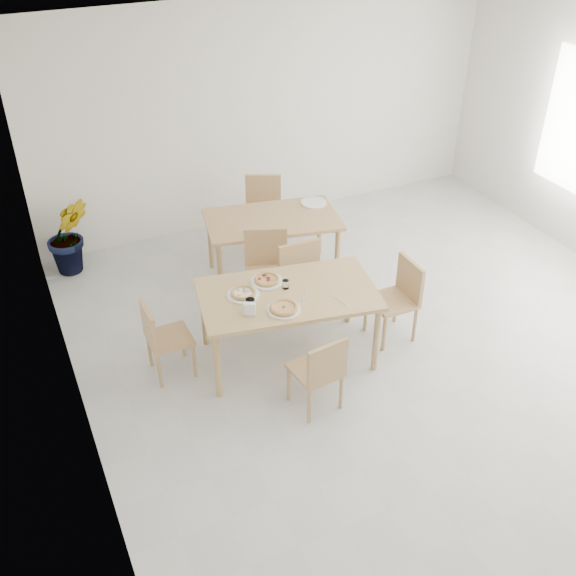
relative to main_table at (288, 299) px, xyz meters
name	(u,v)px	position (x,y,z in m)	size (l,w,h in m)	color
main_table	(288,299)	(0.00, 0.00, 0.00)	(1.78, 1.20, 0.75)	tan
chair_south	(320,369)	(-0.06, -0.79, -0.22)	(0.44, 0.44, 0.79)	tan
chair_north	(266,266)	(0.14, 0.84, -0.15)	(0.58, 0.58, 0.91)	tan
chair_west	(161,335)	(-1.16, 0.25, -0.22)	(0.39, 0.39, 0.79)	tan
chair_east	(399,294)	(1.15, -0.14, -0.19)	(0.42, 0.42, 0.84)	tan
plate_margherita	(284,310)	(-0.15, -0.24, 0.08)	(0.30, 0.30, 0.02)	white
plate_mushroom	(243,295)	(-0.39, 0.13, 0.08)	(0.30, 0.30, 0.02)	white
plate_pepperoni	(267,281)	(-0.11, 0.24, 0.08)	(0.31, 0.31, 0.02)	white
pizza_margherita	(284,308)	(-0.15, -0.24, 0.11)	(0.33, 0.33, 0.03)	tan
pizza_mushroom	(243,293)	(-0.39, 0.13, 0.11)	(0.26, 0.26, 0.03)	tan
pizza_pepperoni	(267,279)	(-0.11, 0.24, 0.11)	(0.29, 0.29, 0.03)	tan
tumbler_a	(250,304)	(-0.41, -0.10, 0.13)	(0.08, 0.08, 0.11)	white
tumbler_b	(286,284)	(0.01, 0.08, 0.12)	(0.06, 0.06, 0.08)	white
napkin_holder	(250,309)	(-0.45, -0.17, 0.13)	(0.12, 0.10, 0.13)	silver
fork_a	(304,296)	(0.11, -0.11, 0.08)	(0.02, 0.20, 0.01)	silver
fork_b	(341,302)	(0.37, -0.33, 0.08)	(0.02, 0.18, 0.01)	silver
second_table	(272,225)	(0.46, 1.40, -0.01)	(1.59, 1.09, 0.75)	tan
chair_back_s	(294,269)	(0.37, 0.66, -0.15)	(0.45, 0.45, 0.91)	tan
chair_back_n	(263,207)	(0.66, 2.14, -0.17)	(0.58, 0.58, 0.87)	tan
plate_empty	(314,203)	(1.03, 1.53, 0.08)	(0.29, 0.29, 0.02)	white
potted_plant	(69,235)	(-1.61, 2.49, -0.21)	(0.51, 0.41, 0.93)	#20621D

